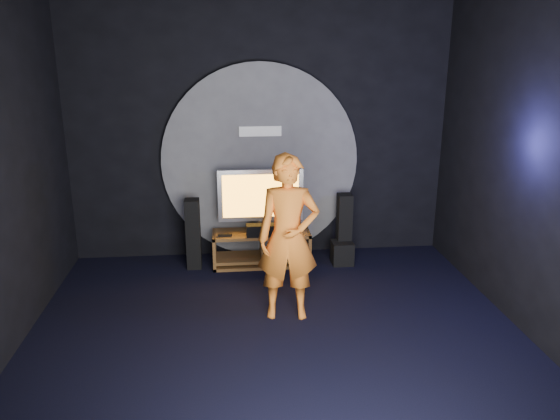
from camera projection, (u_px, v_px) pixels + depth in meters
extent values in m
plane|color=black|center=(278.00, 345.00, 5.31)|extent=(5.00, 5.00, 0.00)
cube|color=black|center=(260.00, 128.00, 7.18)|extent=(5.00, 0.04, 3.50)
cube|color=black|center=(332.00, 291.00, 2.42)|extent=(5.00, 0.04, 3.50)
cube|color=black|center=(547.00, 163.00, 5.04)|extent=(0.04, 5.00, 3.50)
cylinder|color=#515156|center=(260.00, 162.00, 7.26)|extent=(2.60, 0.08, 2.60)
cube|color=white|center=(260.00, 131.00, 7.09)|extent=(0.55, 0.03, 0.13)
cube|color=brown|center=(261.00, 233.00, 7.14)|extent=(1.27, 0.45, 0.04)
cube|color=brown|center=(262.00, 257.00, 7.23)|extent=(1.23, 0.42, 0.04)
cube|color=brown|center=(215.00, 250.00, 7.14)|extent=(0.04, 0.45, 0.45)
cube|color=brown|center=(308.00, 246.00, 7.25)|extent=(0.04, 0.45, 0.45)
cube|color=brown|center=(261.00, 245.00, 7.18)|extent=(0.03, 0.40, 0.29)
cube|color=brown|center=(262.00, 263.00, 7.25)|extent=(1.27, 0.45, 0.04)
cube|color=silver|center=(290.00, 253.00, 7.25)|extent=(0.22, 0.16, 0.05)
cube|color=#A6A7AE|center=(261.00, 229.00, 7.19)|extent=(0.36, 0.22, 0.04)
cylinder|color=#A6A7AE|center=(261.00, 224.00, 7.17)|extent=(0.07, 0.07, 0.10)
cube|color=#A6A7AE|center=(261.00, 195.00, 7.06)|extent=(1.10, 0.06, 0.68)
cube|color=orange|center=(261.00, 196.00, 7.02)|extent=(0.98, 0.01, 0.56)
cube|color=black|center=(262.00, 230.00, 6.97)|extent=(0.40, 0.15, 0.15)
cube|color=black|center=(225.00, 236.00, 6.97)|extent=(0.18, 0.05, 0.02)
cube|color=black|center=(193.00, 234.00, 7.03)|extent=(0.18, 0.20, 0.92)
cube|color=black|center=(344.00, 228.00, 7.27)|extent=(0.18, 0.20, 0.92)
cube|color=black|center=(342.00, 253.00, 7.24)|extent=(0.28, 0.28, 0.30)
imported|color=orange|center=(288.00, 238.00, 5.65)|extent=(0.67, 0.47, 1.76)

